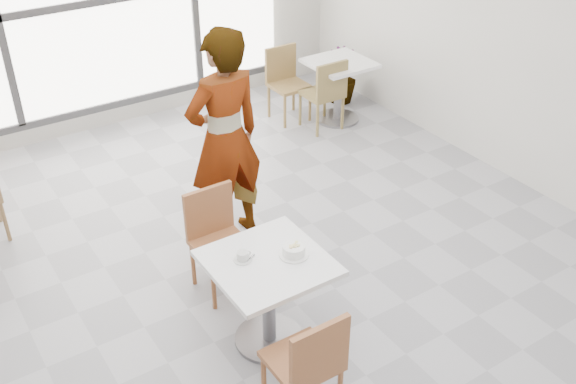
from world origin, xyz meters
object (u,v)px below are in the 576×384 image
chair_near (309,361)px  oatmeal_bowl (294,250)px  person (225,139)px  bg_chair_right_near (326,91)px  plant_right (342,76)px  chair_far (216,233)px  bg_chair_right_far (286,78)px  bg_table_right (339,83)px  coffee_cup (243,256)px  main_table (268,286)px

chair_near → oatmeal_bowl: (0.33, 0.68, 0.29)m
person → bg_chair_right_near: 2.38m
plant_right → chair_far: bearing=-142.2°
bg_chair_right_far → plant_right: size_ratio=1.25×
person → bg_table_right: person is taller
bg_chair_right_far → plant_right: (0.84, -0.02, -0.15)m
chair_near → bg_chair_right_far: size_ratio=1.00×
chair_near → plant_right: size_ratio=1.25×
chair_far → coffee_cup: (-0.14, -0.69, 0.28)m
chair_near → coffee_cup: bearing=-90.6°
chair_far → bg_table_right: 3.30m
coffee_cup → bg_table_right: coffee_cup is taller
main_table → oatmeal_bowl: size_ratio=3.81×
coffee_cup → oatmeal_bowl: bearing=-24.4°
oatmeal_bowl → person: (0.23, 1.41, 0.19)m
bg_table_right → oatmeal_bowl: bearing=-131.8°
person → oatmeal_bowl: bearing=76.9°
chair_near → person: person is taller
chair_far → person: bearing=54.0°
main_table → plant_right: main_table is taller
main_table → chair_near: 0.74m
plant_right → bg_chair_right_far: bearing=178.7°
oatmeal_bowl → plant_right: (2.85, 3.19, -0.45)m
person → bg_chair_right_near: size_ratio=2.25×
bg_table_right → plant_right: 0.57m
chair_far → coffee_cup: bearing=-101.4°
bg_table_right → bg_chair_right_far: bg_chair_right_far is taller
oatmeal_bowl → bg_chair_right_near: (2.20, 2.65, -0.29)m
oatmeal_bowl → person: 1.44m
bg_chair_right_far → coffee_cup: bearing=-127.3°
person → bg_chair_right_far: size_ratio=2.25×
oatmeal_bowl → coffee_cup: oatmeal_bowl is taller
chair_far → bg_table_right: size_ratio=1.16×
coffee_cup → plant_right: coffee_cup is taller
oatmeal_bowl → bg_chair_right_near: bearing=50.3°
main_table → person: 1.50m
coffee_cup → chair_near: bearing=-90.6°
person → bg_table_right: bearing=-152.7°
chair_far → bg_chair_right_near: bearing=37.1°
person → bg_table_right: (2.26, 1.37, -0.49)m
chair_near → chair_far: (0.15, 1.52, 0.00)m
person → plant_right: person is taller
coffee_cup → bg_chair_right_near: size_ratio=0.18×
coffee_cup → chair_far: bearing=78.6°
coffee_cup → person: bearing=66.4°
chair_far → plant_right: 3.84m
bg_chair_right_far → oatmeal_bowl: bearing=-122.0°
main_table → person: bearing=73.1°
oatmeal_bowl → main_table: bearing=166.5°
bg_chair_right_far → plant_right: bearing=-1.3°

